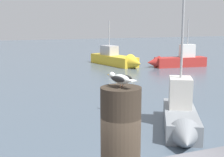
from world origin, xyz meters
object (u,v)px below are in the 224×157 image
(mooring_post, at_px, (121,138))
(boat_red, at_px, (176,60))
(seagull, at_px, (120,79))
(boat_grey, at_px, (181,117))
(boat_yellow, at_px, (118,60))

(mooring_post, bearing_deg, boat_red, 55.43)
(seagull, height_order, boat_grey, boat_grey)
(boat_yellow, bearing_deg, boat_grey, -105.09)
(mooring_post, distance_m, seagull, 0.64)
(mooring_post, xyz_separation_m, seagull, (-0.00, 0.01, 0.64))
(seagull, bearing_deg, mooring_post, -67.86)
(mooring_post, bearing_deg, boat_yellow, 67.51)
(seagull, relative_size, boat_red, 0.08)
(seagull, relative_size, boat_grey, 0.07)
(seagull, distance_m, boat_grey, 7.27)
(seagull, relative_size, boat_yellow, 0.06)
(mooring_post, height_order, boat_yellow, boat_yellow)
(boat_red, bearing_deg, mooring_post, -124.57)
(boat_grey, bearing_deg, boat_red, 57.70)
(boat_grey, relative_size, boat_yellow, 0.85)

